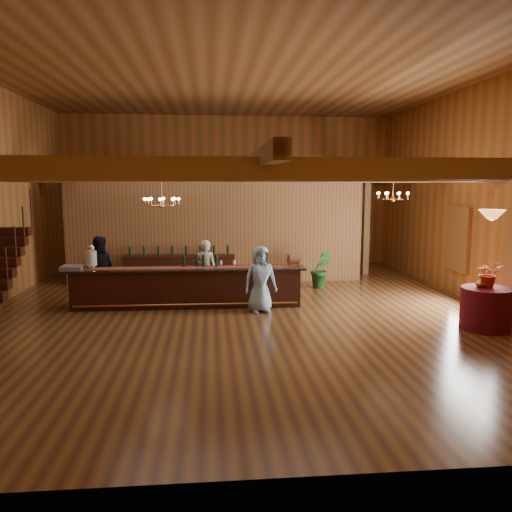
{
  "coord_description": "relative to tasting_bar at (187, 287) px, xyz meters",
  "views": [
    {
      "loc": [
        -0.69,
        -11.72,
        3.0
      ],
      "look_at": [
        0.44,
        0.55,
        1.23
      ],
      "focal_mm": 35.0,
      "sensor_mm": 36.0,
      "label": 1
    }
  ],
  "objects": [
    {
      "name": "tasting_bar",
      "position": [
        0.0,
        0.0,
        0.0
      ],
      "size": [
        5.85,
        0.84,
        0.98
      ],
      "rotation": [
        0.0,
        0.0,
        -0.02
      ],
      "color": "black",
      "rests_on": "floor"
    },
    {
      "name": "partition_wall",
      "position": [
        0.78,
        3.03,
        1.06
      ],
      "size": [
        9.0,
        0.18,
        3.1
      ],
      "primitive_type": "cube",
      "color": "brown",
      "rests_on": "floor"
    },
    {
      "name": "beverage_dispenser",
      "position": [
        -2.3,
        0.08,
        0.77
      ],
      "size": [
        0.26,
        0.26,
        0.6
      ],
      "color": "silver",
      "rests_on": "tasting_bar"
    },
    {
      "name": "glass_rack_tray",
      "position": [
        -2.73,
        -0.0,
        0.53
      ],
      "size": [
        0.5,
        0.5,
        0.1
      ],
      "primitive_type": "cube",
      "color": "gray",
      "rests_on": "tasting_bar"
    },
    {
      "name": "table_flowers",
      "position": [
        6.34,
        -2.47,
        0.68
      ],
      "size": [
        0.6,
        0.55,
        0.58
      ],
      "primitive_type": "imported",
      "rotation": [
        0.0,
        0.0,
        -0.2
      ],
      "color": "#A61C02",
      "rests_on": "round_table"
    },
    {
      "name": "ceiling",
      "position": [
        1.28,
        -0.47,
        5.01
      ],
      "size": [
        14.0,
        14.0,
        0.0
      ],
      "primitive_type": "plane",
      "rotation": [
        3.14,
        0.0,
        0.0
      ],
      "color": "#8F5D35",
      "rests_on": "wall_back"
    },
    {
      "name": "bar_bottle_3",
      "position": [
        0.72,
        0.1,
        0.63
      ],
      "size": [
        0.07,
        0.07,
        0.3
      ],
      "primitive_type": "cylinder",
      "color": "black",
      "rests_on": "tasting_bar"
    },
    {
      "name": "bar_bottle_2",
      "position": [
        0.4,
        0.11,
        0.63
      ],
      "size": [
        0.07,
        0.07,
        0.3
      ],
      "primitive_type": "cylinder",
      "color": "black",
      "rests_on": "tasting_bar"
    },
    {
      "name": "floor",
      "position": [
        1.28,
        -0.47,
        -0.49
      ],
      "size": [
        14.0,
        14.0,
        0.0
      ],
      "primitive_type": "plane",
      "color": "brown",
      "rests_on": "ground"
    },
    {
      "name": "backbar_shelf",
      "position": [
        -0.34,
        2.62,
        -0.03
      ],
      "size": [
        3.3,
        0.77,
        0.92
      ],
      "primitive_type": "cube",
      "rotation": [
        0.0,
        0.0,
        -0.08
      ],
      "color": "black",
      "rests_on": "floor"
    },
    {
      "name": "pendant_lamp",
      "position": [
        6.29,
        -2.54,
        1.91
      ],
      "size": [
        0.52,
        0.52,
        0.9
      ],
      "color": "#C17B3B",
      "rests_on": "beam_grid"
    },
    {
      "name": "chandelier_right",
      "position": [
        5.12,
        -0.06,
        2.24
      ],
      "size": [
        0.8,
        0.8,
        0.62
      ],
      "color": "#C17B3B",
      "rests_on": "beam_grid"
    },
    {
      "name": "window_right_back",
      "position": [
        7.23,
        0.53,
        1.06
      ],
      "size": [
        0.12,
        1.05,
        1.75
      ],
      "primitive_type": "cube",
      "color": "white",
      "rests_on": "wall_right"
    },
    {
      "name": "floor_plant",
      "position": [
        3.8,
        1.93,
        0.06
      ],
      "size": [
        0.62,
        0.51,
        1.12
      ],
      "primitive_type": "imported",
      "rotation": [
        0.0,
        0.0,
        -0.02
      ],
      "color": "#1A481B",
      "rests_on": "floor"
    },
    {
      "name": "wall_front",
      "position": [
        1.28,
        -7.47,
        2.26
      ],
      "size": [
        12.0,
        0.1,
        5.5
      ],
      "primitive_type": "cube",
      "color": "#B86736",
      "rests_on": "floor"
    },
    {
      "name": "wall_right",
      "position": [
        7.28,
        -0.47,
        2.26
      ],
      "size": [
        0.1,
        14.0,
        5.5
      ],
      "primitive_type": "cube",
      "color": "#B86736",
      "rests_on": "floor"
    },
    {
      "name": "raffle_drum",
      "position": [
        2.65,
        -0.08,
        0.65
      ],
      "size": [
        0.34,
        0.24,
        0.3
      ],
      "color": "#A56038",
      "rests_on": "tasting_bar"
    },
    {
      "name": "backroom_boxes",
      "position": [
        0.99,
        5.03,
        0.03
      ],
      "size": [
        4.1,
        0.6,
        1.1
      ],
      "color": "black",
      "rests_on": "floor"
    },
    {
      "name": "guest",
      "position": [
        1.75,
        -0.67,
        0.3
      ],
      "size": [
        0.85,
        0.63,
        1.58
      ],
      "primitive_type": "imported",
      "rotation": [
        0.0,
        0.0,
        0.17
      ],
      "color": "#89BEDC",
      "rests_on": "floor"
    },
    {
      "name": "bartender",
      "position": [
        0.45,
        0.64,
        0.3
      ],
      "size": [
        0.65,
        0.51,
        1.6
      ],
      "primitive_type": "imported",
      "rotation": [
        0.0,
        0.0,
        2.91
      ],
      "color": "silver",
      "rests_on": "floor"
    },
    {
      "name": "bar_bottle_0",
      "position": [
        -0.08,
        0.11,
        0.63
      ],
      "size": [
        0.07,
        0.07,
        0.3
      ],
      "primitive_type": "cylinder",
      "color": "black",
      "rests_on": "tasting_bar"
    },
    {
      "name": "staff_second",
      "position": [
        -2.29,
        0.83,
        0.35
      ],
      "size": [
        0.87,
        0.71,
        1.69
      ],
      "primitive_type": "imported",
      "rotation": [
        0.0,
        0.0,
        3.06
      ],
      "color": "black",
      "rests_on": "floor"
    },
    {
      "name": "wall_back",
      "position": [
        1.28,
        6.53,
        2.26
      ],
      "size": [
        12.0,
        0.1,
        5.5
      ],
      "primitive_type": "cube",
      "color": "#B86736",
      "rests_on": "floor"
    },
    {
      "name": "beam_grid",
      "position": [
        1.28,
        0.04,
        2.75
      ],
      "size": [
        11.9,
        13.9,
        0.39
      ],
      "color": "olive",
      "rests_on": "wall_left"
    },
    {
      "name": "round_table",
      "position": [
        6.29,
        -2.54,
        -0.05
      ],
      "size": [
        1.02,
        1.02,
        0.88
      ],
      "primitive_type": "cylinder",
      "color": "#50141D",
      "rests_on": "floor"
    },
    {
      "name": "support_posts",
      "position": [
        1.28,
        -0.97,
        1.11
      ],
      "size": [
        9.2,
        10.2,
        3.2
      ],
      "color": "olive",
      "rests_on": "floor"
    },
    {
      "name": "chandelier_left",
      "position": [
        -0.51,
        -0.64,
        2.13
      ],
      "size": [
        0.8,
        0.8,
        0.73
      ],
      "color": "#C17B3B",
      "rests_on": "beam_grid"
    },
    {
      "name": "bar_bottle_1",
      "position": [
        0.24,
        0.11,
        0.63
      ],
      "size": [
        0.07,
        0.07,
        0.3
      ],
      "primitive_type": "cylinder",
      "color": "black",
      "rests_on": "tasting_bar"
    },
    {
      "name": "table_vase",
      "position": [
        6.16,
        -2.5,
        0.55
      ],
      "size": [
        0.19,
        0.19,
        0.33
      ],
      "primitive_type": "imported",
      "rotation": [
        0.0,
        0.0,
        -0.14
      ],
      "color": "#C17B3B",
      "rests_on": "round_table"
    }
  ]
}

